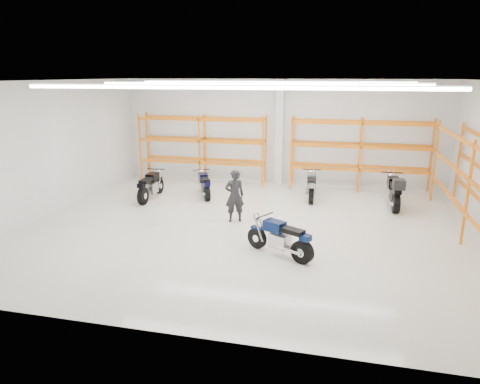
% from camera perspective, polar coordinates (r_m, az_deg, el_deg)
% --- Properties ---
extents(ground, '(14.00, 14.00, 0.00)m').
position_cam_1_polar(ground, '(13.58, 1.60, -4.74)').
color(ground, beige).
rests_on(ground, ground).
extents(room_shell, '(14.02, 12.02, 4.51)m').
position_cam_1_polar(room_shell, '(12.85, 1.73, 9.17)').
color(room_shell, silver).
rests_on(room_shell, ground).
extents(motorcycle_main, '(1.92, 1.14, 1.04)m').
position_cam_1_polar(motorcycle_main, '(11.37, 5.60, -6.29)').
color(motorcycle_main, black).
rests_on(motorcycle_main, ground).
extents(motorcycle_back_a, '(0.73, 2.20, 1.08)m').
position_cam_1_polar(motorcycle_back_a, '(16.80, -11.90, 0.70)').
color(motorcycle_back_a, black).
rests_on(motorcycle_back_a, ground).
extents(motorcycle_back_b, '(1.06, 1.84, 0.98)m').
position_cam_1_polar(motorcycle_back_b, '(16.89, -4.81, 0.89)').
color(motorcycle_back_b, black).
rests_on(motorcycle_back_b, ground).
extents(motorcycle_back_c, '(0.71, 2.15, 1.06)m').
position_cam_1_polar(motorcycle_back_c, '(16.74, 9.47, 0.72)').
color(motorcycle_back_c, black).
rests_on(motorcycle_back_c, ground).
extents(motorcycle_back_d, '(0.78, 2.44, 1.26)m').
position_cam_1_polar(motorcycle_back_d, '(16.35, 19.84, 0.04)').
color(motorcycle_back_d, black).
rests_on(motorcycle_back_d, ground).
extents(standing_man, '(0.75, 0.64, 1.75)m').
position_cam_1_polar(standing_man, '(13.87, -0.73, -0.51)').
color(standing_man, black).
rests_on(standing_man, ground).
extents(structural_column, '(0.32, 0.32, 4.50)m').
position_cam_1_polar(structural_column, '(18.65, 5.29, 7.86)').
color(structural_column, white).
rests_on(structural_column, ground).
extents(pallet_racking_back_left, '(5.67, 0.87, 3.00)m').
position_cam_1_polar(pallet_racking_back_left, '(19.15, -5.08, 6.66)').
color(pallet_racking_back_left, orange).
rests_on(pallet_racking_back_left, ground).
extents(pallet_racking_back_right, '(5.67, 0.87, 3.00)m').
position_cam_1_polar(pallet_racking_back_right, '(18.23, 15.79, 5.70)').
color(pallet_racking_back_right, orange).
rests_on(pallet_racking_back_right, ground).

